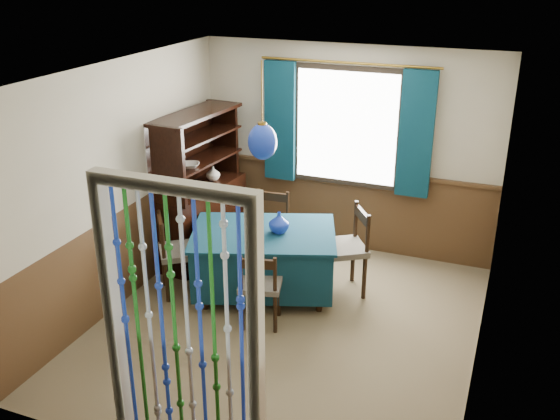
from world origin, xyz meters
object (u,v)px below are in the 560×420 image
at_px(chair_right, 346,248).
at_px(chair_left, 177,252).
at_px(chair_near, 260,286).
at_px(dining_table, 264,258).
at_px(pendant_lamp, 263,141).
at_px(vase_table, 279,223).
at_px(sideboard, 200,208).
at_px(bowl_shelf, 190,165).
at_px(chair_far, 269,227).
at_px(vase_sideboard, 213,172).

bearing_deg(chair_right, chair_left, 79.13).
bearing_deg(chair_near, chair_right, 43.39).
bearing_deg(chair_left, dining_table, 74.26).
relative_size(chair_right, pendant_lamp, 0.99).
bearing_deg(vase_table, sideboard, 156.64).
xyz_separation_m(chair_right, vase_table, (-0.65, -0.30, 0.31)).
height_order(dining_table, sideboard, sideboard).
bearing_deg(chair_left, vase_table, 74.12).
bearing_deg(bowl_shelf, dining_table, -17.23).
xyz_separation_m(sideboard, bowl_shelf, (0.06, -0.27, 0.63)).
height_order(chair_near, chair_left, chair_left).
distance_m(dining_table, bowl_shelf, 1.35).
height_order(pendant_lamp, bowl_shelf, pendant_lamp).
xyz_separation_m(chair_left, vase_table, (1.02, 0.38, 0.34)).
xyz_separation_m(dining_table, chair_far, (-0.21, 0.66, 0.05)).
distance_m(chair_near, vase_table, 0.77).
xyz_separation_m(chair_left, pendant_lamp, (0.87, 0.33, 1.23)).
xyz_separation_m(chair_right, bowl_shelf, (-1.82, -0.04, 0.73)).
bearing_deg(dining_table, sideboard, 131.79).
height_order(sideboard, pendant_lamp, pendant_lamp).
height_order(dining_table, vase_sideboard, vase_sideboard).
xyz_separation_m(chair_far, chair_right, (1.01, -0.30, 0.04)).
xyz_separation_m(chair_right, pendant_lamp, (-0.80, -0.36, 1.20)).
bearing_deg(chair_near, vase_table, 80.22).
height_order(vase_table, vase_sideboard, vase_sideboard).
bearing_deg(chair_left, bowl_shelf, 157.18).
bearing_deg(dining_table, bowl_shelf, 143.14).
bearing_deg(vase_sideboard, chair_far, -13.17).
height_order(chair_near, vase_sideboard, vase_sideboard).
xyz_separation_m(dining_table, pendant_lamp, (0.00, 0.00, 1.29)).
bearing_deg(chair_left, sideboard, 156.83).
height_order(chair_far, sideboard, sideboard).
height_order(bowl_shelf, vase_sideboard, bowl_shelf).
xyz_separation_m(vase_table, bowl_shelf, (-1.18, 0.26, 0.42)).
bearing_deg(bowl_shelf, chair_left, -76.36).
relative_size(dining_table, bowl_shelf, 7.58).
bearing_deg(chair_far, vase_sideboard, -18.02).
distance_m(dining_table, chair_far, 0.69).
distance_m(chair_near, vase_sideboard, 1.99).
bearing_deg(chair_near, pendant_lamp, 94.59).
height_order(chair_right, vase_table, chair_right).
bearing_deg(dining_table, chair_left, -178.91).
bearing_deg(chair_right, vase_sideboard, 41.65).
bearing_deg(bowl_shelf, chair_far, 22.97).
relative_size(chair_near, sideboard, 0.46).
bearing_deg(chair_right, vase_table, 81.81).
xyz_separation_m(sideboard, vase_table, (1.24, -0.53, 0.21)).
relative_size(pendant_lamp, vase_sideboard, 5.04).
height_order(chair_left, vase_table, vase_table).
bearing_deg(sideboard, chair_left, -70.98).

